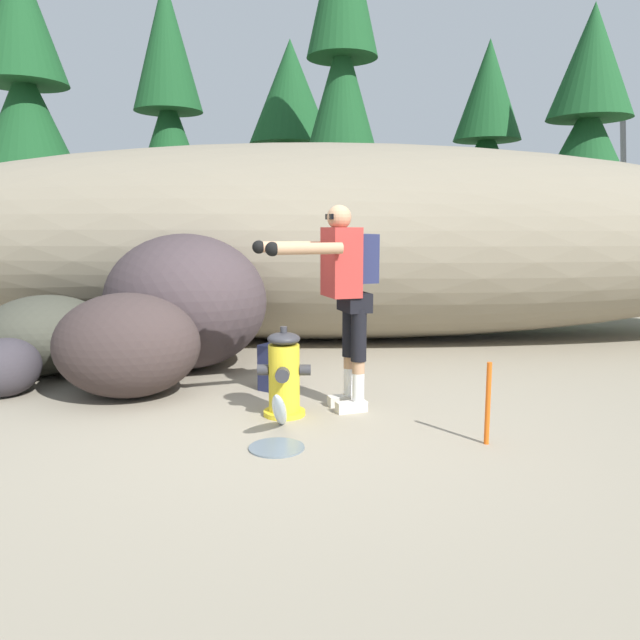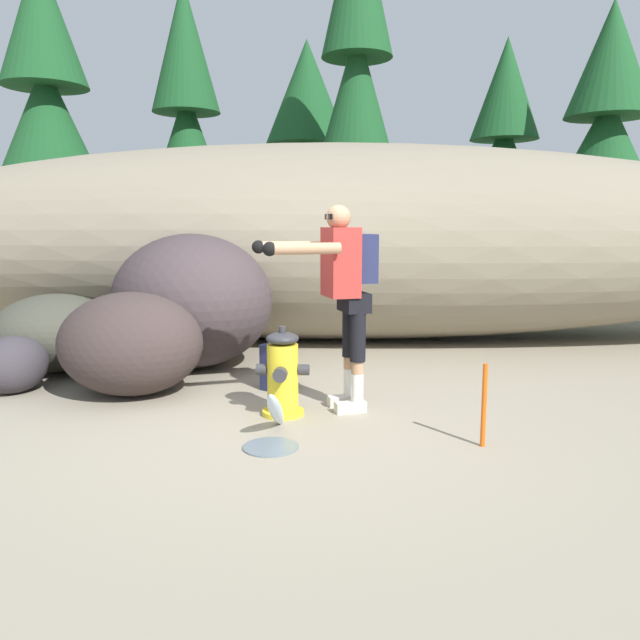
{
  "view_description": "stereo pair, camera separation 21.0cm",
  "coord_description": "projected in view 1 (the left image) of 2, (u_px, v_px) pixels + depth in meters",
  "views": [
    {
      "loc": [
        0.3,
        -4.81,
        1.56
      ],
      "look_at": [
        0.22,
        0.44,
        0.75
      ],
      "focal_mm": 34.89,
      "sensor_mm": 36.0,
      "label": 1
    },
    {
      "loc": [
        0.51,
        -4.8,
        1.56
      ],
      "look_at": [
        0.22,
        0.44,
        0.75
      ],
      "focal_mm": 34.89,
      "sensor_mm": 36.0,
      "label": 2
    }
  ],
  "objects": [
    {
      "name": "boulder_large",
      "position": [
        186.0,
        301.0,
        6.76
      ],
      "size": [
        2.46,
        2.51,
        1.46
      ],
      "primitive_type": "ellipsoid",
      "rotation": [
        0.0,
        0.0,
        0.57
      ],
      "color": "#3E3336",
      "rests_on": "ground_plane"
    },
    {
      "name": "pine_tree_right",
      "position": [
        342.0,
        86.0,
        11.55
      ],
      "size": [
        2.04,
        2.04,
        7.5
      ],
      "color": "#47331E",
      "rests_on": "ground_plane"
    },
    {
      "name": "pine_tree_far_left",
      "position": [
        26.0,
        108.0,
        12.91
      ],
      "size": [
        2.76,
        2.76,
        7.13
      ],
      "color": "#47331E",
      "rests_on": "ground_plane"
    },
    {
      "name": "hydrant_water_jet",
      "position": [
        279.0,
        418.0,
        4.58
      ],
      "size": [
        0.4,
        0.82,
        0.48
      ],
      "color": "silver",
      "rests_on": "ground_plane"
    },
    {
      "name": "utility_worker",
      "position": [
        343.0,
        282.0,
        5.13
      ],
      "size": [
        1.04,
        0.7,
        1.72
      ],
      "rotation": [
        0.0,
        0.0,
        -2.8
      ],
      "color": "beige",
      "rests_on": "ground_plane"
    },
    {
      "name": "spare_backpack",
      "position": [
        276.0,
        367.0,
        5.91
      ],
      "size": [
        0.36,
        0.36,
        0.47
      ],
      "rotation": [
        0.0,
        0.0,
        5.7
      ],
      "color": "#23284C",
      "rests_on": "ground_plane"
    },
    {
      "name": "ground_plane",
      "position": [
        292.0,
        423.0,
        5.0
      ],
      "size": [
        56.0,
        56.0,
        0.04
      ],
      "primitive_type": "cube",
      "color": "gray"
    },
    {
      "name": "pine_tree_center",
      "position": [
        291.0,
        162.0,
        14.19
      ],
      "size": [
        2.87,
        2.87,
        5.64
      ],
      "color": "#47331E",
      "rests_on": "ground_plane"
    },
    {
      "name": "pine_tree_ridge_end",
      "position": [
        587.0,
        139.0,
        11.23
      ],
      "size": [
        2.3,
        2.3,
        5.43
      ],
      "color": "#47331E",
      "rests_on": "ground_plane"
    },
    {
      "name": "pine_tree_far_right",
      "position": [
        486.0,
        158.0,
        12.84
      ],
      "size": [
        2.12,
        2.12,
        5.26
      ],
      "color": "#47331E",
      "rests_on": "ground_plane"
    },
    {
      "name": "survey_stake",
      "position": [
        488.0,
        403.0,
        4.42
      ],
      "size": [
        0.04,
        0.04,
        0.6
      ],
      "primitive_type": "cylinder",
      "color": "#E55914",
      "rests_on": "ground_plane"
    },
    {
      "name": "dirt_embankment",
      "position": [
        308.0,
        242.0,
        8.49
      ],
      "size": [
        13.91,
        3.2,
        2.63
      ],
      "primitive_type": "ellipsoid",
      "color": "gray",
      "rests_on": "ground_plane"
    },
    {
      "name": "fire_hydrant",
      "position": [
        284.0,
        375.0,
        5.08
      ],
      "size": [
        0.44,
        0.39,
        0.74
      ],
      "color": "yellow",
      "rests_on": "ground_plane"
    },
    {
      "name": "boulder_small",
      "position": [
        127.0,
        345.0,
        5.63
      ],
      "size": [
        1.36,
        1.2,
        0.95
      ],
      "primitive_type": "ellipsoid",
      "rotation": [
        0.0,
        0.0,
        3.1
      ],
      "color": "#3B2F2D",
      "rests_on": "ground_plane"
    },
    {
      "name": "boulder_mid",
      "position": [
        46.0,
        334.0,
        6.52
      ],
      "size": [
        1.42,
        1.44,
        0.83
      ],
      "primitive_type": "ellipsoid",
      "rotation": [
        0.0,
        0.0,
        3.05
      ],
      "color": "#3F4034",
      "rests_on": "ground_plane"
    },
    {
      "name": "boulder_outlier",
      "position": [
        5.0,
        367.0,
        5.67
      ],
      "size": [
        0.81,
        0.85,
        0.54
      ],
      "primitive_type": "ellipsoid",
      "rotation": [
        0.0,
        0.0,
        1.02
      ],
      "color": "#39343A",
      "rests_on": "ground_plane"
    },
    {
      "name": "pine_tree_left",
      "position": [
        169.0,
        134.0,
        14.19
      ],
      "size": [
        2.39,
        2.39,
        7.0
      ],
      "color": "#47331E",
      "rests_on": "ground_plane"
    }
  ]
}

